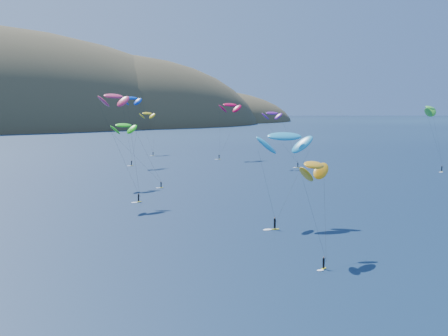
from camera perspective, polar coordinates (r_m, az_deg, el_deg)
name	(u,v)px	position (r m, az deg, el deg)	size (l,w,h in m)	color
kitesurfer_2	(314,165)	(95.31, 8.22, 0.26)	(10.13, 11.89, 15.60)	yellow
kitesurfer_3	(124,125)	(170.89, -9.16, 3.87)	(11.63, 10.99, 18.75)	yellow
kitesurfer_4	(132,98)	(228.85, -8.45, 6.33)	(9.09, 6.48, 26.55)	yellow
kitesurfer_5	(284,136)	(120.20, 5.55, 2.89)	(13.55, 10.35, 19.35)	yellow
kitesurfer_6	(272,113)	(221.22, 4.41, 5.01)	(9.87, 11.02, 20.93)	yellow
kitesurfer_8	(230,105)	(252.57, 0.55, 5.79)	(12.44, 5.07, 24.42)	yellow
kitesurfer_9	(114,96)	(146.16, -10.07, 6.46)	(8.77, 8.45, 26.50)	yellow
kitesurfer_11	(147,113)	(277.66, -7.05, 4.97)	(7.89, 13.34, 19.85)	yellow
kitesurfer_13	(430,108)	(217.76, 18.35, 5.24)	(10.48, 9.81, 23.56)	yellow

